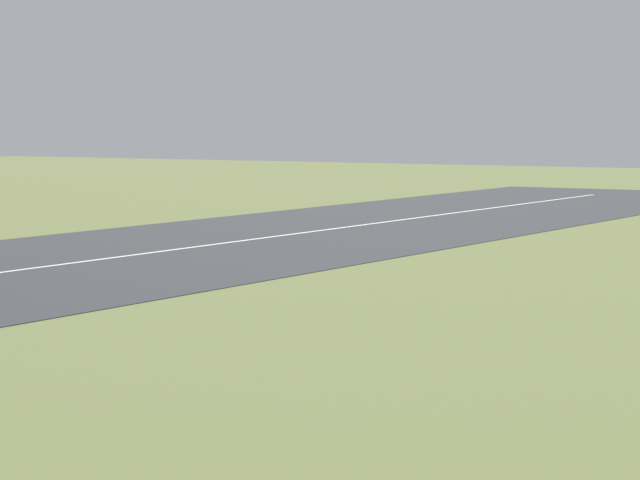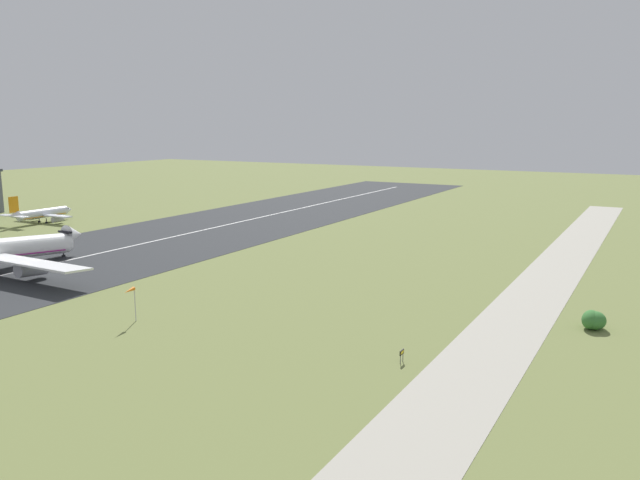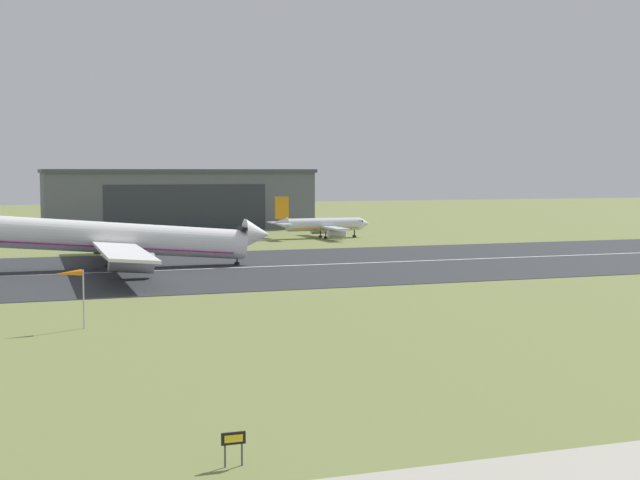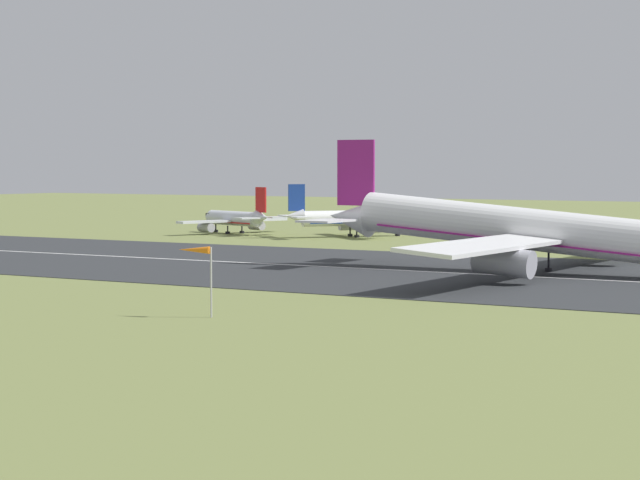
% 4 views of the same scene
% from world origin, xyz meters
% --- Properties ---
extents(ground_plane, '(683.61, 683.61, 0.00)m').
position_xyz_m(ground_plane, '(0.00, 62.96, 0.00)').
color(ground_plane, olive).
extents(airplane_landing, '(52.44, 58.80, 15.00)m').
position_xyz_m(airplane_landing, '(-13.60, 130.48, 4.63)').
color(airplane_landing, white).
rests_on(airplane_landing, ground_plane).
extents(airplane_parked_west, '(20.40, 22.01, 8.86)m').
position_xyz_m(airplane_parked_west, '(-65.39, 181.13, 3.05)').
color(airplane_parked_west, white).
rests_on(airplane_parked_west, ground_plane).
extents(airplane_parked_east, '(19.77, 21.63, 8.25)m').
position_xyz_m(airplane_parked_east, '(-87.83, 179.14, 2.58)').
color(airplane_parked_east, silver).
rests_on(airplane_parked_east, ground_plane).
extents(windsock_pole, '(2.80, 1.23, 5.60)m').
position_xyz_m(windsock_pole, '(-21.77, 79.33, 5.03)').
color(windsock_pole, '#B7B7BC').
rests_on(windsock_pole, ground_plane).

